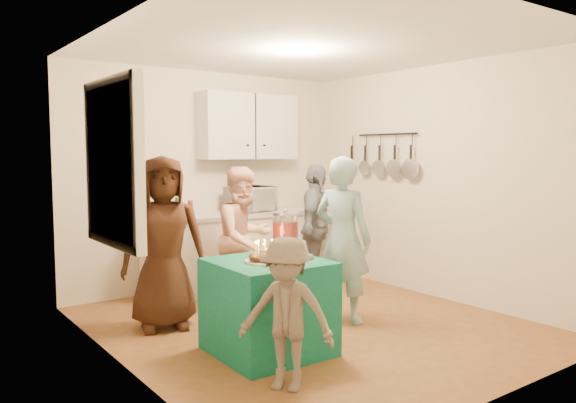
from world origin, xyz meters
TOP-DOWN VIEW (x-y plane):
  - floor at (0.00, 0.00)m, footprint 4.00×4.00m
  - ceiling at (0.00, 0.00)m, footprint 4.00×4.00m
  - back_wall at (0.00, 2.00)m, footprint 3.60×3.60m
  - left_wall at (-1.80, 0.00)m, footprint 4.00×4.00m
  - right_wall at (1.80, 0.00)m, footprint 4.00×4.00m
  - window_night at (-1.77, 0.30)m, footprint 0.04×1.00m
  - counter at (0.20, 1.70)m, footprint 2.20×0.58m
  - countertop at (0.20, 1.70)m, footprint 2.24×0.62m
  - upper_cabinet at (0.50, 1.85)m, footprint 1.30×0.30m
  - pot_rack at (1.72, 0.70)m, footprint 0.12×1.00m
  - microwave at (0.42, 1.70)m, footprint 0.60×0.45m
  - party_table at (-0.74, -0.38)m, footprint 0.87×0.87m
  - donut_cake at (-0.76, -0.42)m, footprint 0.38×0.38m
  - punch_jar at (-0.44, -0.21)m, footprint 0.22×0.22m
  - man_birthday at (0.33, -0.10)m, footprint 0.55×0.68m
  - woman_back_left at (-1.15, 0.73)m, footprint 0.90×0.73m
  - woman_back_center at (-0.20, 0.85)m, footprint 0.80×0.66m
  - woman_back_right at (0.91, 1.04)m, footprint 0.90×0.85m
  - child_near_left at (-1.04, -1.05)m, footprint 0.71×0.79m

SIDE VIEW (x-z plane):
  - floor at x=0.00m, z-range 0.00..0.00m
  - party_table at x=-0.74m, z-range 0.00..0.76m
  - counter at x=0.20m, z-range 0.00..0.86m
  - child_near_left at x=-1.04m, z-range 0.00..1.06m
  - woman_back_center at x=-0.20m, z-range 0.00..1.49m
  - woman_back_right at x=0.91m, z-range 0.00..1.50m
  - man_birthday at x=0.33m, z-range 0.00..1.60m
  - woman_back_left at x=-1.15m, z-range 0.00..1.61m
  - donut_cake at x=-0.76m, z-range 0.76..0.94m
  - countertop at x=0.20m, z-range 0.86..0.91m
  - punch_jar at x=-0.44m, z-range 0.76..1.10m
  - microwave at x=0.42m, z-range 0.91..1.22m
  - back_wall at x=0.00m, z-range 1.30..1.30m
  - left_wall at x=-1.80m, z-range 1.30..1.30m
  - right_wall at x=1.80m, z-range 1.30..1.30m
  - window_night at x=-1.77m, z-range 0.95..2.15m
  - pot_rack at x=1.72m, z-range 1.30..1.90m
  - upper_cabinet at x=0.50m, z-range 1.55..2.35m
  - ceiling at x=0.00m, z-range 2.60..2.60m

